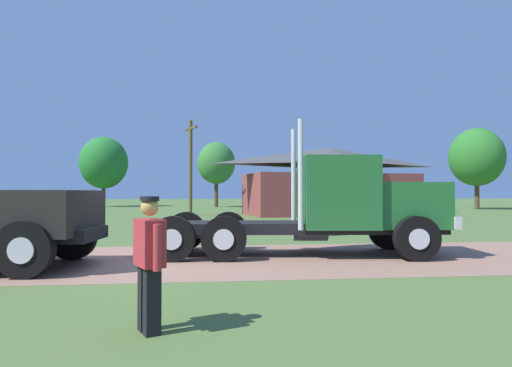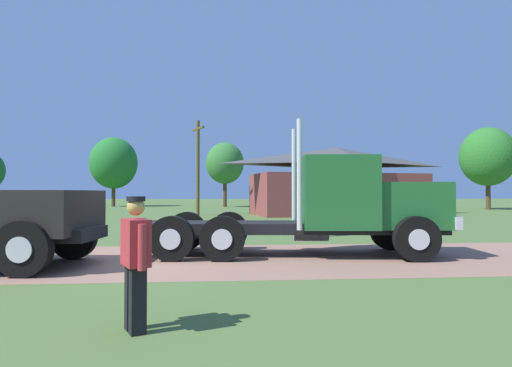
% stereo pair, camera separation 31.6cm
% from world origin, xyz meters
% --- Properties ---
extents(ground_plane, '(200.00, 200.00, 0.00)m').
position_xyz_m(ground_plane, '(0.00, 0.00, 0.00)').
color(ground_plane, '#506A33').
extents(dirt_track, '(120.00, 5.61, 0.01)m').
position_xyz_m(dirt_track, '(0.00, 0.00, 0.00)').
color(dirt_track, '#966C59').
rests_on(dirt_track, ground_plane).
extents(truck_foreground_white, '(8.27, 3.18, 3.54)m').
position_xyz_m(truck_foreground_white, '(5.41, 0.44, 1.28)').
color(truck_foreground_white, black).
rests_on(truck_foreground_white, ground_plane).
extents(visitor_by_barrel, '(0.44, 0.64, 1.64)m').
position_xyz_m(visitor_by_barrel, '(1.27, -5.72, 0.90)').
color(visitor_by_barrel, '#B22D33').
rests_on(visitor_by_barrel, ground_plane).
extents(visitor_far_side, '(0.53, 0.41, 1.79)m').
position_xyz_m(visitor_far_side, '(6.12, 5.29, 0.96)').
color(visitor_far_side, gold).
rests_on(visitor_far_side, ground_plane).
extents(shed_building, '(13.66, 7.77, 5.08)m').
position_xyz_m(shed_building, '(11.07, 21.24, 2.47)').
color(shed_building, brown).
rests_on(shed_building, ground_plane).
extents(utility_pole_near, '(1.03, 2.06, 7.02)m').
position_xyz_m(utility_pole_near, '(0.62, 21.50, 3.75)').
color(utility_pole_near, brown).
rests_on(utility_pole_near, ground_plane).
extents(tree_mid, '(5.55, 5.55, 8.23)m').
position_xyz_m(tree_mid, '(-10.39, 41.98, 5.16)').
color(tree_mid, '#513823').
rests_on(tree_mid, ground_plane).
extents(tree_right, '(4.38, 4.38, 7.47)m').
position_xyz_m(tree_right, '(2.80, 39.45, 5.04)').
color(tree_right, '#513823').
rests_on(tree_right, ground_plane).
extents(tree_far_right, '(5.24, 5.24, 8.07)m').
position_xyz_m(tree_far_right, '(28.48, 29.74, 5.18)').
color(tree_far_right, '#513823').
rests_on(tree_far_right, ground_plane).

